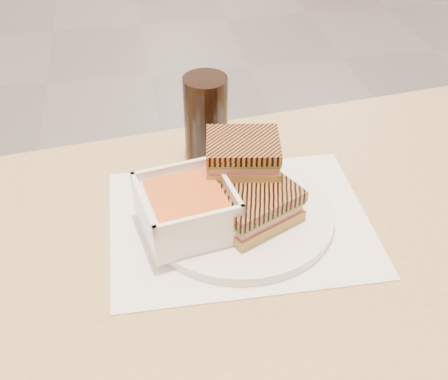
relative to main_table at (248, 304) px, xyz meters
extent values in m
cube|color=tan|center=(0.00, 0.00, 0.10)|extent=(1.27, 0.83, 0.03)
cylinder|color=tan|center=(0.51, 0.36, -0.28)|extent=(0.06, 0.06, 0.72)
cube|color=white|center=(0.00, 0.06, 0.12)|extent=(0.40, 0.31, 0.00)
cylinder|color=white|center=(0.00, 0.07, 0.12)|extent=(0.29, 0.29, 0.02)
cube|color=white|center=(-0.08, 0.05, 0.16)|extent=(0.15, 0.15, 0.05)
cube|color=orange|center=(-0.08, 0.05, 0.19)|extent=(0.12, 0.12, 0.01)
cube|color=white|center=(-0.02, 0.06, 0.19)|extent=(0.03, 0.13, 0.02)
cube|color=white|center=(-0.14, 0.04, 0.19)|extent=(0.03, 0.13, 0.02)
cube|color=white|center=(-0.09, 0.11, 0.19)|extent=(0.13, 0.03, 0.02)
cube|color=white|center=(-0.07, -0.01, 0.19)|extent=(0.13, 0.03, 0.02)
cube|color=tan|center=(0.01, 0.05, 0.14)|extent=(0.15, 0.14, 0.02)
cube|color=#D96C7F|center=(0.01, 0.05, 0.15)|extent=(0.14, 0.13, 0.01)
cube|color=#386B23|center=(0.01, 0.05, 0.16)|extent=(0.15, 0.14, 0.01)
cube|color=brown|center=(0.01, 0.05, 0.18)|extent=(0.15, 0.14, 0.02)
cube|color=tan|center=(0.01, 0.11, 0.19)|extent=(0.12, 0.11, 0.02)
cube|color=#D96C7F|center=(0.01, 0.11, 0.20)|extent=(0.11, 0.10, 0.01)
cube|color=#386B23|center=(0.01, 0.11, 0.21)|extent=(0.12, 0.10, 0.01)
cube|color=brown|center=(0.01, 0.11, 0.22)|extent=(0.12, 0.11, 0.02)
cylinder|color=black|center=(-0.02, 0.24, 0.19)|extent=(0.07, 0.07, 0.16)
camera|label=1|loc=(-0.14, -0.58, 0.70)|focal=46.70mm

